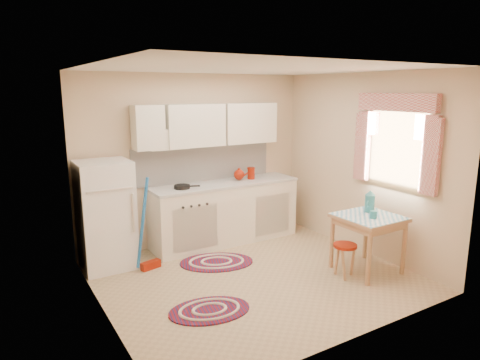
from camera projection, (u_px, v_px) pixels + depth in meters
name	position (u px, v px, depth m)	size (l,w,h in m)	color
room_shell	(255.00, 146.00, 5.24)	(3.64, 3.60, 2.52)	tan
fridge	(106.00, 215.00, 5.45)	(0.65, 0.60, 1.40)	white
broom	(149.00, 224.00, 5.40)	(0.28, 0.12, 1.20)	#1C62B1
base_cabinets	(225.00, 213.00, 6.44)	(2.25, 0.60, 0.88)	white
countertop	(225.00, 184.00, 6.35)	(2.27, 0.62, 0.04)	beige
frying_pan	(182.00, 187.00, 5.94)	(0.22, 0.22, 0.05)	black
red_kettle	(239.00, 175.00, 6.45)	(0.18, 0.16, 0.18)	maroon
red_canister	(251.00, 174.00, 6.56)	(0.11, 0.11, 0.16)	maroon
table	(367.00, 244.00, 5.40)	(0.72, 0.72, 0.72)	tan
stool	(344.00, 261.00, 5.25)	(0.29, 0.29, 0.42)	maroon
coffee_pot	(370.00, 201.00, 5.46)	(0.15, 0.13, 0.31)	teal
mug	(373.00, 215.00, 5.21)	(0.09, 0.09, 0.10)	teal
rug_center	(217.00, 262.00, 5.71)	(0.98, 0.65, 0.02)	maroon
rug_left	(210.00, 310.00, 4.46)	(0.86, 0.58, 0.02)	maroon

